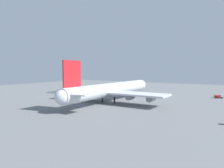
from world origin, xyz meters
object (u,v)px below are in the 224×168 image
(cargo_airplane, at_px, (112,90))
(safety_cone_nose, at_px, (136,94))
(safety_cone_tail, at_px, (68,113))
(fuel_truck, at_px, (219,96))

(cargo_airplane, relative_size, safety_cone_nose, 112.02)
(safety_cone_tail, bearing_deg, cargo_airplane, 3.60)
(fuel_truck, relative_size, safety_cone_nose, 7.54)
(fuel_truck, height_order, safety_cone_tail, fuel_truck)
(cargo_airplane, height_order, safety_cone_tail, cargo_airplane)
(cargo_airplane, relative_size, safety_cone_tail, 123.22)
(cargo_airplane, bearing_deg, fuel_truck, -45.71)
(fuel_truck, bearing_deg, safety_cone_nose, 101.46)
(cargo_airplane, xyz_separation_m, fuel_truck, (41.12, -42.16, -4.73))
(cargo_airplane, bearing_deg, safety_cone_tail, -176.40)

